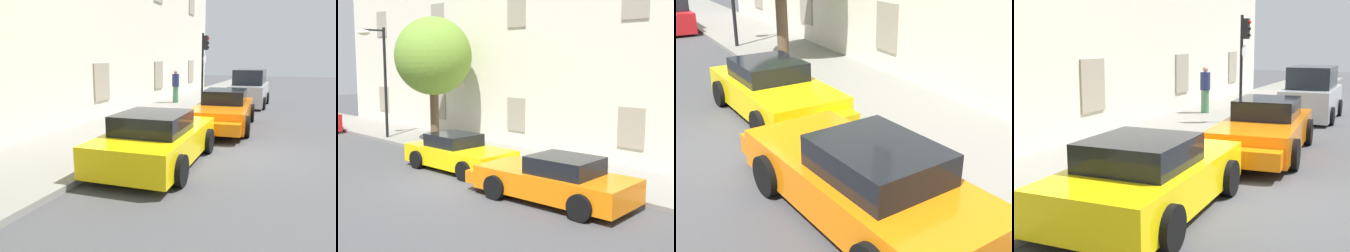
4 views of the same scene
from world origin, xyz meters
TOP-DOWN VIEW (x-y plane):
  - ground_plane at (0.00, 0.00)m, footprint 80.00×80.00m
  - sidewalk at (0.00, 4.18)m, footprint 60.00×3.46m
  - sportscar_red_lead at (-1.39, 1.53)m, footprint 4.74×2.31m
  - sportscar_yellow_flank at (3.32, 0.98)m, footprint 5.25×2.41m
  - hatchback_distant at (9.72, 0.99)m, footprint 3.97×1.99m
  - traffic_light at (7.11, 2.80)m, footprint 0.44×0.36m
  - pedestrian_admiring at (8.57, 4.78)m, footprint 0.51×0.51m

SIDE VIEW (x-z plane):
  - ground_plane at x=0.00m, z-range 0.00..0.00m
  - sidewalk at x=0.00m, z-range 0.00..0.14m
  - sportscar_red_lead at x=-1.39m, z-range -0.07..1.25m
  - sportscar_yellow_flank at x=3.32m, z-range -0.07..1.31m
  - hatchback_distant at x=9.72m, z-range -0.10..1.84m
  - pedestrian_admiring at x=8.57m, z-range 0.16..1.93m
  - traffic_light at x=7.11m, z-range 0.79..4.34m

